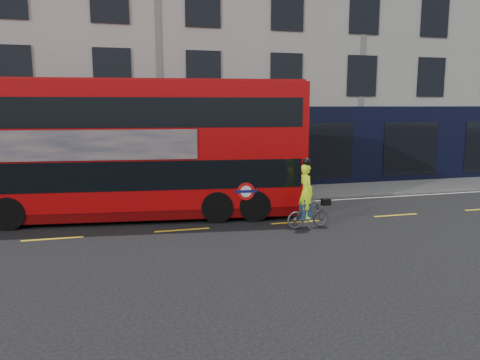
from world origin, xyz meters
name	(u,v)px	position (x,y,z in m)	size (l,w,h in m)	color
ground	(189,243)	(0.00, 0.00, 0.00)	(120.00, 120.00, 0.00)	black
pavement	(166,199)	(0.00, 6.50, 0.06)	(60.00, 3.00, 0.12)	gray
kerb	(170,206)	(0.00, 5.00, 0.07)	(60.00, 0.12, 0.13)	gray
building_terrace	(149,41)	(0.00, 12.94, 7.49)	(50.00, 10.07, 15.00)	#AAA7A1
road_edge_line	(171,209)	(0.00, 4.70, 0.00)	(58.00, 0.10, 0.01)	silver
lane_dashes	(182,230)	(0.00, 1.50, 0.00)	(58.00, 0.12, 0.01)	yellow
bus	(135,148)	(-1.33, 3.79, 2.53)	(12.48, 4.23, 4.94)	#AD0608
cyclist	(307,204)	(4.08, 0.69, 0.83)	(1.57, 0.68, 2.36)	#4A4C4F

